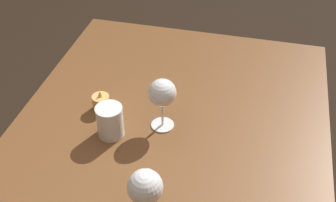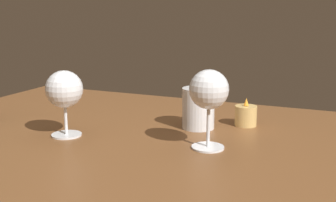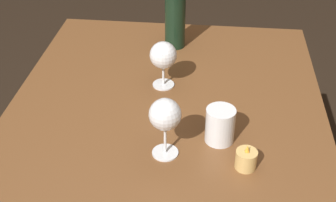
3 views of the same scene
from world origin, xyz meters
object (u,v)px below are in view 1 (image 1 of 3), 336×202
Objects in this scene: wine_glass_right at (162,94)px; votive_candle at (101,103)px; water_tumbler at (110,123)px; wine_glass_left at (145,188)px.

wine_glass_right is 2.38× the size of votive_candle.
wine_glass_right is 1.69× the size of water_tumbler.
wine_glass_left reaches higher than water_tumbler.
wine_glass_left is 0.32m from wine_glass_right.
wine_glass_right is at bearing 7.47° from wine_glass_left.
wine_glass_right is (0.31, 0.04, 0.02)m from wine_glass_left.
votive_candle is at bearing 34.90° from wine_glass_left.
votive_candle is at bearing 81.69° from wine_glass_right.
water_tumbler is (0.24, 0.17, -0.06)m from wine_glass_left.
water_tumbler is (-0.07, 0.13, -0.07)m from wine_glass_right.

